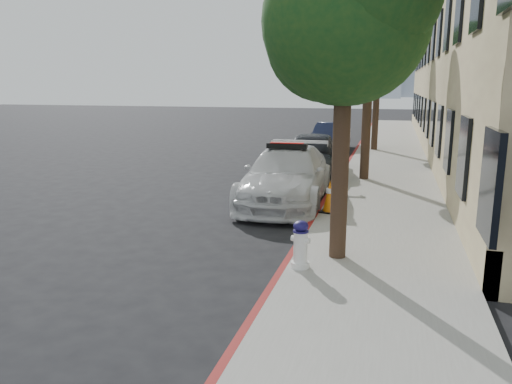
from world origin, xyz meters
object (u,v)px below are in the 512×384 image
Objects in this scene: parked_car_mid at (311,155)px; fire_hydrant at (300,245)px; police_car at (287,175)px; parked_car_far at (330,137)px; traffic_cone at (330,197)px.

parked_car_mid is 9.57m from fire_hydrant.
parked_car_mid is 5.62× the size of fire_hydrant.
parked_car_mid is at bearing 87.51° from police_car.
parked_car_far is 5.21× the size of traffic_cone.
police_car is 5.44m from fire_hydrant.
police_car is at bearing -94.45° from parked_car_mid.
parked_car_mid reaches higher than parked_car_far.
police_car is 6.78× the size of traffic_cone.
traffic_cone is at bearing -79.13° from parked_car_far.
police_car is at bearing -84.88° from parked_car_far.
police_car is at bearing 121.53° from fire_hydrant.
parked_car_mid is (0.00, 4.20, 0.02)m from police_car.
parked_car_far is at bearing 97.03° from traffic_cone.
police_car reaches higher than parked_car_mid.
traffic_cone is (1.35, -5.54, -0.25)m from parked_car_mid.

